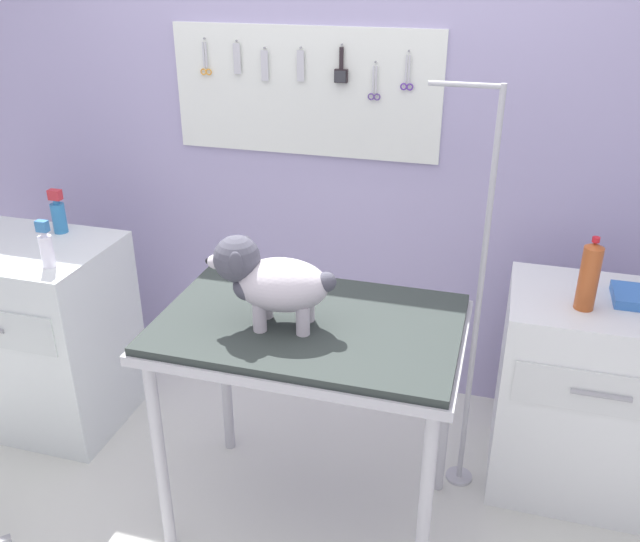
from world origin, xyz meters
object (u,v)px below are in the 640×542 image
grooming_arm (474,320)px  dog (269,280)px  grooming_table (310,341)px  spray_bottle_tall (58,215)px  counter_left (33,333)px  cabinet_right (587,395)px  soda_bottle (589,276)px

grooming_arm → dog: 0.83m
grooming_table → spray_bottle_tall: 1.39m
grooming_table → counter_left: grooming_table is taller
dog → grooming_arm: bearing=33.5°
counter_left → spray_bottle_tall: spray_bottle_tall is taller
grooming_table → counter_left: (-1.41, 0.29, -0.36)m
counter_left → cabinet_right: 2.41m
cabinet_right → spray_bottle_tall: bearing=-179.3°
cabinet_right → spray_bottle_tall: size_ratio=4.26×
cabinet_right → soda_bottle: bearing=-134.9°
grooming_arm → dog: bearing=-146.5°
soda_bottle → grooming_table: bearing=-155.7°
spray_bottle_tall → soda_bottle: soda_bottle is taller
grooming_table → cabinet_right: bearing=26.5°
counter_left → soda_bottle: bearing=3.1°
counter_left → grooming_table: bearing=-11.5°
cabinet_right → soda_bottle: soda_bottle is taller
counter_left → grooming_arm: bearing=2.4°
dog → soda_bottle: size_ratio=1.55×
grooming_arm → spray_bottle_tall: 1.85m
grooming_arm → counter_left: 1.97m
grooming_table → grooming_arm: grooming_arm is taller
cabinet_right → grooming_table: bearing=-153.5°
counter_left → spray_bottle_tall: 0.56m
grooming_table → soda_bottle: (0.91, 0.41, 0.18)m
spray_bottle_tall → soda_bottle: bearing=-1.5°
cabinet_right → spray_bottle_tall: (-2.30, -0.03, 0.53)m
spray_bottle_tall → soda_bottle: (2.21, -0.06, 0.02)m
counter_left → soda_bottle: 2.38m
grooming_arm → soda_bottle: size_ratio=5.89×
dog → soda_bottle: 1.13m
grooming_table → grooming_arm: (0.53, 0.37, -0.03)m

